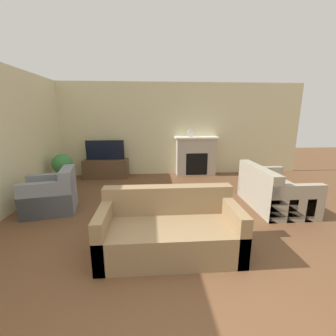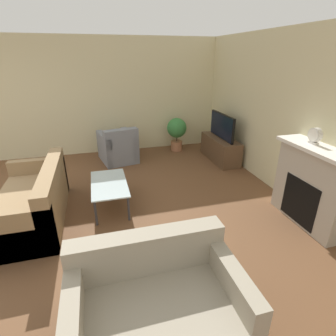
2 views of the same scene
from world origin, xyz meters
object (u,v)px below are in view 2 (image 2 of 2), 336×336
object	(u,v)px
potted_plant	(177,130)
couch_loveseat	(156,307)
armchair_by_window	(118,149)
couch_sectional	(34,203)
tv	(222,126)
mantel_clock	(315,136)
coffee_table	(109,185)

from	to	relation	value
potted_plant	couch_loveseat	bearing A→B (deg)	-19.19
armchair_by_window	couch_sectional	bearing A→B (deg)	44.44
couch_loveseat	potted_plant	world-z (taller)	potted_plant
tv	couch_loveseat	bearing A→B (deg)	-32.82
couch_sectional	potted_plant	bearing A→B (deg)	129.82
mantel_clock	tv	bearing A→B (deg)	-177.07
tv	couch_sectional	world-z (taller)	tv
tv	potted_plant	size ratio (longest dim) A/B	1.27
mantel_clock	couch_loveseat	bearing A→B (deg)	-63.94
coffee_table	mantel_clock	xyz separation A→B (m)	(1.04, 2.76, 0.90)
tv	couch_sectional	bearing A→B (deg)	-67.53
potted_plant	mantel_clock	distance (m)	3.59
armchair_by_window	couch_loveseat	bearing A→B (deg)	77.33
coffee_table	mantel_clock	distance (m)	3.08
tv	mantel_clock	bearing A→B (deg)	2.93
couch_loveseat	potted_plant	distance (m)	4.90
couch_loveseat	mantel_clock	size ratio (longest dim) A/B	6.37
couch_sectional	couch_loveseat	world-z (taller)	same
couch_sectional	potted_plant	world-z (taller)	potted_plant
couch_loveseat	armchair_by_window	xyz separation A→B (m)	(-4.27, 0.09, 0.01)
couch_sectional	mantel_clock	world-z (taller)	mantel_clock
armchair_by_window	coffee_table	bearing A→B (deg)	69.20
couch_loveseat	coffee_table	size ratio (longest dim) A/B	1.36
armchair_by_window	mantel_clock	size ratio (longest dim) A/B	4.51
coffee_table	potted_plant	xyz separation A→B (m)	(-2.35, 1.85, 0.15)
couch_sectional	mantel_clock	size ratio (longest dim) A/B	8.07
tv	couch_sectional	xyz separation A→B (m)	(1.54, -3.73, -0.52)
coffee_table	tv	bearing A→B (deg)	118.62
couch_loveseat	coffee_table	xyz separation A→B (m)	(-2.27, -0.24, 0.09)
tv	mantel_clock	xyz separation A→B (m)	(2.48, 0.13, 0.46)
couch_sectional	couch_loveseat	distance (m)	2.54
couch_loveseat	potted_plant	bearing A→B (deg)	70.81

